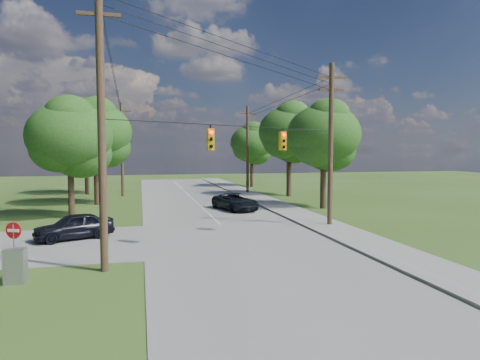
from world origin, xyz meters
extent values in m
plane|color=#36511B|center=(0.00, 0.00, 0.00)|extent=(140.00, 140.00, 0.00)
cube|color=gray|center=(2.00, 5.00, 0.01)|extent=(10.00, 100.00, 0.03)
cube|color=#99958F|center=(8.70, 5.00, 0.06)|extent=(2.60, 100.00, 0.12)
cylinder|color=#4D3627|center=(-4.60, 0.40, 6.00)|extent=(0.32, 0.32, 12.00)
cube|color=#4D3627|center=(-4.60, 0.40, 10.30)|extent=(1.70, 0.12, 0.14)
cylinder|color=#4D3627|center=(8.90, 8.00, 5.25)|extent=(0.32, 0.32, 10.50)
cube|color=#4D3627|center=(8.90, 8.00, 9.60)|extent=(2.00, 0.12, 0.14)
cube|color=#4D3627|center=(8.90, 8.00, 8.80)|extent=(1.70, 0.12, 0.14)
cylinder|color=#4D3627|center=(8.90, 30.00, 5.00)|extent=(0.32, 0.32, 10.00)
cube|color=#4D3627|center=(8.90, 30.00, 9.10)|extent=(2.00, 0.12, 0.14)
cylinder|color=#4D3627|center=(-5.00, 30.00, 5.00)|extent=(0.32, 0.32, 10.00)
cube|color=#4D3627|center=(-5.00, 30.00, 9.10)|extent=(2.00, 0.12, 0.14)
cylinder|color=black|center=(2.15, 4.20, 10.35)|extent=(13.52, 7.63, 1.53)
cylinder|color=black|center=(2.15, 4.20, 9.95)|extent=(13.52, 7.63, 1.53)
cylinder|color=black|center=(2.15, 4.20, 9.55)|extent=(13.52, 7.63, 1.53)
cylinder|color=black|center=(8.90, 19.00, 9.35)|extent=(0.03, 22.00, 0.53)
cylinder|color=black|center=(-4.80, 15.20, 10.10)|extent=(0.43, 29.60, 2.03)
cylinder|color=black|center=(8.90, 19.00, 8.95)|extent=(0.03, 22.00, 0.53)
cylinder|color=black|center=(-4.80, 15.20, 9.70)|extent=(0.43, 29.60, 2.03)
cylinder|color=black|center=(2.15, 4.20, 6.20)|extent=(13.52, 7.63, 0.04)
cube|color=#E6AE0D|center=(0.26, 3.02, 5.48)|extent=(0.32, 0.22, 1.05)
sphere|color=#FF0C05|center=(0.26, 2.88, 5.83)|extent=(0.17, 0.17, 0.17)
cube|color=#E6AE0D|center=(0.26, 3.26, 5.48)|extent=(0.32, 0.22, 1.05)
sphere|color=#FF0C05|center=(0.26, 3.40, 5.83)|extent=(0.17, 0.17, 0.17)
cube|color=#E6AE0D|center=(4.85, 5.60, 5.48)|extent=(0.32, 0.22, 1.05)
sphere|color=#FF0C05|center=(4.85, 5.46, 5.83)|extent=(0.17, 0.17, 0.17)
cube|color=#E6AE0D|center=(4.85, 5.84, 5.48)|extent=(0.32, 0.22, 1.05)
sphere|color=#FF0C05|center=(4.85, 5.98, 5.83)|extent=(0.17, 0.17, 0.17)
cylinder|color=#412F20|center=(-8.00, 15.00, 1.57)|extent=(0.45, 0.45, 3.15)
ellipsoid|color=#234715|center=(-8.00, 15.00, 5.94)|extent=(6.00, 6.00, 4.92)
cylinder|color=#412F20|center=(-7.00, 23.00, 1.75)|extent=(0.50, 0.50, 3.50)
ellipsoid|color=#234715|center=(-7.00, 23.00, 6.60)|extent=(6.40, 6.40, 5.25)
cylinder|color=#412F20|center=(-9.00, 33.00, 1.66)|extent=(0.48, 0.47, 3.32)
ellipsoid|color=#234715|center=(-9.00, 33.00, 6.27)|extent=(6.00, 6.00, 4.92)
cylinder|color=#412F20|center=(12.00, 16.00, 1.66)|extent=(0.48, 0.48, 3.32)
ellipsoid|color=#234715|center=(12.00, 16.00, 6.27)|extent=(6.20, 6.20, 5.08)
cylinder|color=#412F20|center=(12.50, 26.00, 1.84)|extent=(0.52, 0.52, 3.67)
ellipsoid|color=#234715|center=(12.50, 26.00, 6.93)|extent=(6.60, 6.60, 5.41)
cylinder|color=#412F20|center=(11.50, 38.00, 1.57)|extent=(0.45, 0.45, 3.15)
ellipsoid|color=#234715|center=(11.50, 38.00, 5.94)|extent=(5.80, 5.80, 4.76)
imported|color=black|center=(-6.75, 7.25, 0.75)|extent=(4.55, 3.27, 1.44)
imported|color=black|center=(4.48, 16.52, 0.72)|extent=(3.60, 5.40, 1.38)
cube|color=gray|center=(-7.68, -0.58, 0.65)|extent=(0.76, 0.58, 1.31)
cylinder|color=gray|center=(-8.13, 1.00, 1.00)|extent=(0.05, 0.05, 1.99)
cylinder|color=red|center=(-8.13, 1.00, 1.72)|extent=(0.65, 0.29, 0.69)
cube|color=white|center=(-8.13, 0.97, 1.72)|extent=(0.47, 0.22, 0.12)
camera|label=1|loc=(-3.10, -17.64, 4.95)|focal=32.00mm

